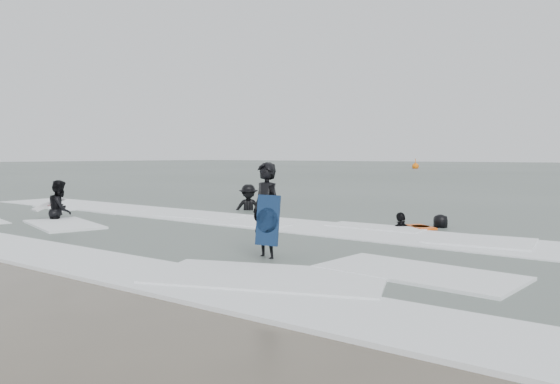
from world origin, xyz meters
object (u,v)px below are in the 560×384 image
Objects in this scene: surfer_breaker at (248,212)px; surfer_right_near at (401,230)px; buoy at (415,166)px; surfer_wading at (61,222)px; surfer_centre at (266,260)px; surfer_right_far at (440,229)px.

surfer_breaker is 1.13× the size of surfer_right_near.
buoy is at bearing 65.27° from surfer_breaker.
surfer_wading is 1.13× the size of surfer_right_near.
buoy is (-27.48, 64.23, 0.42)m from surfer_right_near.
surfer_breaker is (2.60, 5.94, 0.00)m from surfer_wading.
surfer_wading and surfer_breaker have the same top height.
surfer_centre is 5.71m from surfer_right_near.
surfer_breaker is 7.43m from surfer_right_far.
surfer_breaker reaches higher than surfer_right_near.
surfer_wading is 71.39m from buoy.
surfer_right_near is at bearing -53.03° from surfer_breaker.
surfer_right_near is 1.15m from surfer_right_far.
surfer_centre reaches higher than surfer_right_far.
surfer_centre reaches higher than surfer_right_near.
surfer_wading is 1.00× the size of surfer_breaker.
surfer_wading reaches higher than surfer_right_near.
surfer_breaker reaches higher than surfer_right_far.
surfer_right_near is (0.24, 5.70, 0.00)m from surfer_centre.
surfer_breaker is at bearing -71.69° from buoy.
surfer_centre is at bearing -141.35° from surfer_wading.
surfer_right_far is (10.02, 5.58, 0.00)m from surfer_wading.
surfer_centre reaches higher than surfer_wading.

